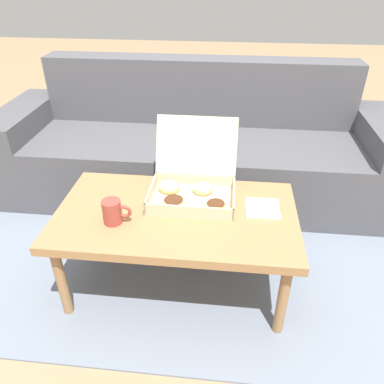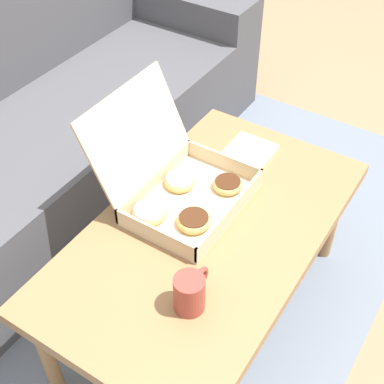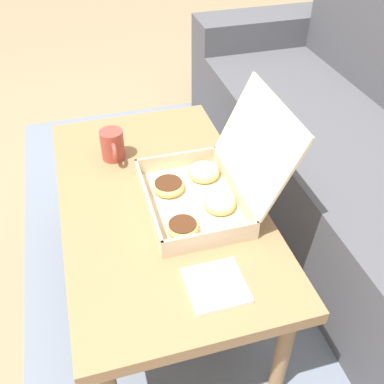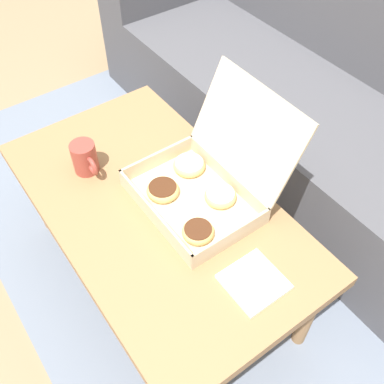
# 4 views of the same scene
# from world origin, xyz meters

# --- Properties ---
(ground_plane) EXTENTS (12.00, 12.00, 0.00)m
(ground_plane) POSITION_xyz_m (0.00, 0.00, 0.00)
(ground_plane) COLOR #937756
(area_rug) EXTENTS (2.62, 1.82, 0.01)m
(area_rug) POSITION_xyz_m (0.00, 0.30, 0.01)
(area_rug) COLOR slate
(area_rug) RESTS_ON ground_plane
(couch) EXTENTS (2.50, 0.76, 0.83)m
(couch) POSITION_xyz_m (0.00, 0.78, 0.29)
(couch) COLOR #4C4C51
(couch) RESTS_ON ground_plane
(coffee_table) EXTENTS (1.06, 0.60, 0.43)m
(coffee_table) POSITION_xyz_m (0.00, -0.11, 0.39)
(coffee_table) COLOR #997047
(coffee_table) RESTS_ON ground_plane
(pastry_box) EXTENTS (0.38, 0.39, 0.32)m
(pastry_box) POSITION_xyz_m (0.05, 0.03, 0.49)
(pastry_box) COLOR beige
(pastry_box) RESTS_ON coffee_table
(coffee_mug) EXTENTS (0.12, 0.08, 0.11)m
(coffee_mug) POSITION_xyz_m (-0.25, -0.21, 0.48)
(coffee_mug) COLOR #993D33
(coffee_mug) RESTS_ON coffee_table
(napkin_stack) EXTENTS (0.15, 0.15, 0.01)m
(napkin_stack) POSITION_xyz_m (0.38, -0.05, 0.44)
(napkin_stack) COLOR white
(napkin_stack) RESTS_ON coffee_table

